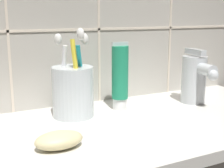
% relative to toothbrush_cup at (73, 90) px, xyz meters
% --- Properties ---
extents(sink_counter, '(0.78, 0.33, 0.02)m').
position_rel_toothbrush_cup_xyz_m(sink_counter, '(0.07, -0.08, -0.06)').
color(sink_counter, silver).
rests_on(sink_counter, ground).
extents(tile_wall_backsplash, '(0.88, 0.02, 0.49)m').
position_rel_toothbrush_cup_xyz_m(tile_wall_backsplash, '(0.07, 0.09, 0.17)').
color(tile_wall_backsplash, '#B7B2A8').
rests_on(tile_wall_backsplash, ground).
extents(toothbrush_cup, '(0.08, 0.09, 0.18)m').
position_rel_toothbrush_cup_xyz_m(toothbrush_cup, '(0.00, 0.00, 0.00)').
color(toothbrush_cup, silver).
rests_on(toothbrush_cup, sink_counter).
extents(toothpaste_tube, '(0.04, 0.03, 0.14)m').
position_rel_toothbrush_cup_xyz_m(toothpaste_tube, '(0.10, 0.00, 0.02)').
color(toothpaste_tube, white).
rests_on(toothpaste_tube, sink_counter).
extents(sink_faucet, '(0.06, 0.11, 0.12)m').
position_rel_toothbrush_cup_xyz_m(sink_faucet, '(0.28, -0.03, 0.01)').
color(sink_faucet, silver).
rests_on(sink_faucet, sink_counter).
extents(soap_bar, '(0.07, 0.05, 0.03)m').
position_rel_toothbrush_cup_xyz_m(soap_bar, '(-0.07, -0.14, -0.04)').
color(soap_bar, beige).
rests_on(soap_bar, sink_counter).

